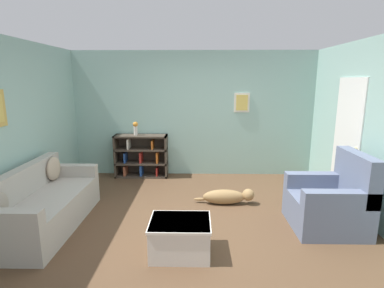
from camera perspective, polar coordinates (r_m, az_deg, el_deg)
The scene contains 10 objects.
ground_plane at distance 4.54m, azimuth -0.10°, elevation -14.16°, with size 14.00×14.00×0.00m, color brown.
wall_back at distance 6.36m, azimuth 0.35°, elevation 5.71°, with size 5.60×0.13×2.60m.
wall_left at distance 4.90m, azimuth -31.48°, elevation 2.02°, with size 0.13×5.00×2.60m.
wall_right at distance 4.83m, azimuth 31.78°, elevation 1.75°, with size 0.16×5.00×2.60m.
couch at distance 4.69m, azimuth -26.36°, elevation -10.41°, with size 0.80×1.92×0.84m.
bookshelf at distance 6.41m, azimuth -9.60°, elevation -2.31°, with size 1.09×0.35×0.89m.
recliner_chair at distance 4.60m, azimuth 24.96°, elevation -10.03°, with size 0.92×0.92×1.06m.
coffee_table at distance 3.66m, azimuth -2.26°, elevation -17.11°, with size 0.71×0.57×0.41m.
dog at distance 5.04m, azimuth 6.85°, elevation -9.91°, with size 0.99×0.22×0.26m.
vase at distance 6.29m, azimuth -10.71°, elevation 3.10°, with size 0.10×0.10×0.28m.
Camera 1 is at (0.09, -4.07, 2.01)m, focal length 28.00 mm.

